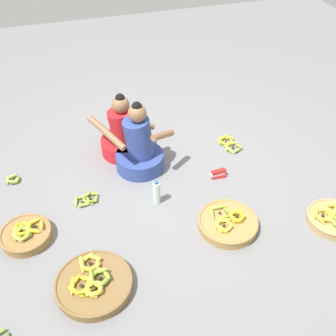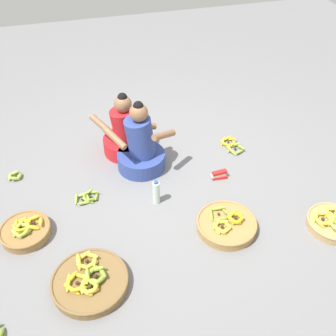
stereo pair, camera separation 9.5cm
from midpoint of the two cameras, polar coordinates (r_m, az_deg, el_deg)
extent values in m
plane|color=slate|center=(4.19, -1.46, -1.95)|extent=(10.00, 10.00, 0.00)
cylinder|color=#334793|center=(4.33, -4.69, 1.06)|extent=(0.52, 0.52, 0.18)
cylinder|color=#334793|center=(4.14, -4.92, 4.34)|extent=(0.35, 0.31, 0.46)
sphere|color=#8C6042|center=(3.97, -5.16, 7.85)|extent=(0.19, 0.19, 0.19)
sphere|color=black|center=(3.93, -5.23, 8.78)|extent=(0.10, 0.10, 0.10)
cylinder|color=#8C6042|center=(4.00, -8.50, 4.12)|extent=(0.22, 0.30, 0.16)
cylinder|color=#8C6042|center=(4.02, -1.46, 4.75)|extent=(0.30, 0.22, 0.16)
cylinder|color=red|center=(4.56, -6.93, 3.29)|extent=(0.52, 0.52, 0.18)
cylinder|color=red|center=(4.41, -7.21, 6.09)|extent=(0.39, 0.37, 0.39)
sphere|color=#8C6042|center=(4.26, -7.50, 9.03)|extent=(0.19, 0.19, 0.19)
sphere|color=black|center=(4.23, -7.59, 9.91)|extent=(0.10, 0.10, 0.10)
cylinder|color=#8C6042|center=(4.31, -10.53, 5.97)|extent=(0.23, 0.29, 0.16)
cylinder|color=#8C6042|center=(4.24, -4.53, 5.91)|extent=(0.32, 0.14, 0.16)
cylinder|color=#A87F47|center=(3.75, 7.88, -7.98)|extent=(0.55, 0.55, 0.08)
torus|color=#A87F47|center=(3.72, 7.93, -7.56)|extent=(0.56, 0.56, 0.02)
ellipsoid|color=gold|center=(3.75, 9.81, -6.60)|extent=(0.05, 0.12, 0.08)
ellipsoid|color=gold|center=(3.77, 9.23, -6.33)|extent=(0.12, 0.09, 0.07)
ellipsoid|color=gold|center=(3.75, 8.66, -6.36)|extent=(0.12, 0.07, 0.08)
ellipsoid|color=gold|center=(3.71, 8.52, -7.16)|extent=(0.06, 0.12, 0.07)
ellipsoid|color=gold|center=(3.70, 9.20, -7.45)|extent=(0.12, 0.08, 0.07)
ellipsoid|color=gold|center=(3.72, 9.85, -7.18)|extent=(0.12, 0.10, 0.07)
sphere|color=#382D19|center=(3.73, 9.15, -6.88)|extent=(0.03, 0.03, 0.03)
ellipsoid|color=#8CAD38|center=(3.77, 7.70, -6.06)|extent=(0.04, 0.15, 0.08)
ellipsoid|color=#8CAD38|center=(3.79, 6.54, -5.67)|extent=(0.16, 0.06, 0.06)
ellipsoid|color=#8CAD38|center=(3.74, 5.70, -6.52)|extent=(0.06, 0.16, 0.05)
ellipsoid|color=#8CAD38|center=(3.71, 7.26, -7.13)|extent=(0.16, 0.05, 0.06)
sphere|color=#382D19|center=(3.75, 6.74, -6.42)|extent=(0.03, 0.03, 0.03)
ellipsoid|color=yellow|center=(3.67, 8.05, -7.90)|extent=(0.05, 0.13, 0.07)
ellipsoid|color=yellow|center=(3.68, 7.23, -7.53)|extent=(0.13, 0.07, 0.07)
ellipsoid|color=yellow|center=(3.66, 6.52, -7.84)|extent=(0.12, 0.11, 0.07)
ellipsoid|color=yellow|center=(3.62, 6.55, -8.48)|extent=(0.05, 0.13, 0.07)
ellipsoid|color=yellow|center=(3.60, 7.07, -8.77)|extent=(0.12, 0.10, 0.08)
ellipsoid|color=yellow|center=(3.63, 8.02, -8.64)|extent=(0.13, 0.10, 0.06)
sphere|color=#382D19|center=(3.64, 7.30, -8.19)|extent=(0.03, 0.03, 0.03)
cylinder|color=olive|center=(3.86, -20.42, -9.13)|extent=(0.45, 0.45, 0.09)
torus|color=olive|center=(3.83, -20.56, -8.71)|extent=(0.46, 0.46, 0.02)
ellipsoid|color=yellow|center=(3.81, -18.47, -7.75)|extent=(0.04, 0.14, 0.06)
ellipsoid|color=yellow|center=(3.86, -19.54, -7.31)|extent=(0.14, 0.06, 0.05)
ellipsoid|color=yellow|center=(3.82, -20.24, -8.16)|extent=(0.05, 0.14, 0.06)
ellipsoid|color=yellow|center=(3.78, -19.56, -8.51)|extent=(0.14, 0.06, 0.08)
sphere|color=#382D19|center=(3.82, -19.37, -7.89)|extent=(0.03, 0.03, 0.03)
ellipsoid|color=gold|center=(3.82, -20.07, -8.18)|extent=(0.05, 0.13, 0.06)
ellipsoid|color=gold|center=(3.85, -20.36, -7.65)|extent=(0.12, 0.11, 0.08)
ellipsoid|color=gold|center=(3.87, -21.15, -7.70)|extent=(0.13, 0.07, 0.06)
ellipsoid|color=gold|center=(3.85, -21.72, -8.17)|extent=(0.07, 0.13, 0.08)
ellipsoid|color=gold|center=(3.81, -21.56, -8.69)|extent=(0.11, 0.12, 0.08)
ellipsoid|color=gold|center=(3.79, -21.06, -8.90)|extent=(0.13, 0.06, 0.06)
ellipsoid|color=gold|center=(3.79, -20.53, -8.73)|extent=(0.13, 0.09, 0.07)
sphere|color=#382D19|center=(3.83, -20.90, -8.23)|extent=(0.03, 0.03, 0.03)
ellipsoid|color=#9EB747|center=(3.77, -20.13, -8.79)|extent=(0.06, 0.14, 0.08)
ellipsoid|color=#9EB747|center=(3.82, -20.62, -8.16)|extent=(0.13, 0.09, 0.09)
ellipsoid|color=#9EB747|center=(3.83, -21.42, -8.35)|extent=(0.13, 0.10, 0.08)
ellipsoid|color=#9EB747|center=(3.80, -21.82, -8.90)|extent=(0.05, 0.14, 0.08)
ellipsoid|color=#9EB747|center=(3.76, -21.56, -9.37)|extent=(0.12, 0.12, 0.08)
ellipsoid|color=#9EB747|center=(3.75, -20.42, -9.29)|extent=(0.13, 0.11, 0.06)
sphere|color=#382D19|center=(3.79, -20.96, -8.84)|extent=(0.03, 0.03, 0.03)
cylinder|color=tan|center=(4.04, 21.91, -6.94)|extent=(0.46, 0.46, 0.08)
torus|color=tan|center=(4.01, 22.05, -6.55)|extent=(0.48, 0.48, 0.02)
ellipsoid|color=yellow|center=(4.05, 22.43, -5.56)|extent=(0.12, 0.06, 0.07)
ellipsoid|color=yellow|center=(3.99, 22.09, -6.20)|extent=(0.04, 0.12, 0.08)
ellipsoid|color=yellow|center=(4.08, 21.82, -4.98)|extent=(0.13, 0.08, 0.07)
ellipsoid|color=yellow|center=(4.03, 21.19, -5.34)|extent=(0.11, 0.12, 0.08)
ellipsoid|color=yellow|center=(4.00, 21.61, -5.92)|extent=(0.09, 0.13, 0.08)
sphere|color=#382D19|center=(4.04, 21.96, -5.55)|extent=(0.03, 0.03, 0.03)
ellipsoid|color=yellow|center=(3.98, 21.62, -6.21)|extent=(0.06, 0.15, 0.08)
ellipsoid|color=yellow|center=(3.99, 20.80, -5.63)|extent=(0.14, 0.11, 0.09)
ellipsoid|color=yellow|center=(3.95, 19.92, -6.01)|extent=(0.13, 0.13, 0.09)
ellipsoid|color=yellow|center=(3.91, 20.28, -6.78)|extent=(0.09, 0.15, 0.08)
ellipsoid|color=yellow|center=(3.92, 21.35, -6.93)|extent=(0.15, 0.05, 0.08)
sphere|color=#382D19|center=(3.96, 20.78, -6.36)|extent=(0.03, 0.03, 0.03)
ellipsoid|color=#9EB747|center=(3.98, 21.99, -6.47)|extent=(0.16, 0.12, 0.07)
ellipsoid|color=#9EB747|center=(3.92, 22.18, -7.33)|extent=(0.06, 0.17, 0.06)
cylinder|color=brown|center=(3.39, -11.41, -16.18)|extent=(0.62, 0.62, 0.08)
torus|color=brown|center=(3.36, -11.50, -15.81)|extent=(0.63, 0.63, 0.02)
ellipsoid|color=#8CAD38|center=(3.34, -9.71, -14.88)|extent=(0.07, 0.15, 0.08)
ellipsoid|color=#8CAD38|center=(3.36, -10.56, -14.38)|extent=(0.15, 0.08, 0.09)
ellipsoid|color=#8CAD38|center=(3.36, -11.35, -14.68)|extent=(0.14, 0.10, 0.07)
ellipsoid|color=#8CAD38|center=(3.33, -11.81, -15.35)|extent=(0.06, 0.14, 0.09)
ellipsoid|color=#8CAD38|center=(3.30, -11.22, -16.12)|extent=(0.14, 0.12, 0.08)
ellipsoid|color=#8CAD38|center=(3.30, -9.83, -15.76)|extent=(0.13, 0.13, 0.08)
sphere|color=#382D19|center=(3.33, -10.70, -15.32)|extent=(0.04, 0.04, 0.04)
ellipsoid|color=yellow|center=(3.42, -10.88, -13.22)|extent=(0.06, 0.15, 0.07)
ellipsoid|color=yellow|center=(3.46, -11.40, -12.50)|extent=(0.14, 0.12, 0.07)
ellipsoid|color=yellow|center=(3.47, -12.53, -12.60)|extent=(0.15, 0.09, 0.06)
ellipsoid|color=yellow|center=(3.43, -13.10, -13.40)|extent=(0.04, 0.15, 0.09)
ellipsoid|color=yellow|center=(3.39, -12.23, -14.07)|extent=(0.15, 0.08, 0.09)
ellipsoid|color=yellow|center=(3.40, -11.19, -13.74)|extent=(0.14, 0.12, 0.09)
sphere|color=#382D19|center=(3.43, -11.99, -13.27)|extent=(0.03, 0.03, 0.03)
ellipsoid|color=yellow|center=(3.32, -12.11, -15.71)|extent=(0.06, 0.16, 0.09)
ellipsoid|color=yellow|center=(3.35, -12.63, -15.28)|extent=(0.14, 0.12, 0.07)
ellipsoid|color=yellow|center=(3.36, -14.15, -15.61)|extent=(0.14, 0.13, 0.06)
ellipsoid|color=yellow|center=(3.34, -14.46, -16.13)|extent=(0.07, 0.16, 0.07)
ellipsoid|color=yellow|center=(3.29, -13.92, -16.97)|extent=(0.14, 0.12, 0.09)
ellipsoid|color=yellow|center=(3.28, -12.79, -16.96)|extent=(0.16, 0.07, 0.09)
sphere|color=#382D19|center=(3.33, -13.25, -16.16)|extent=(0.03, 0.03, 0.03)
ellipsoid|color=yellow|center=(3.27, -10.55, -16.64)|extent=(0.07, 0.13, 0.08)
ellipsoid|color=yellow|center=(3.31, -11.12, -15.98)|extent=(0.12, 0.10, 0.06)
ellipsoid|color=yellow|center=(3.31, -12.21, -16.26)|extent=(0.12, 0.11, 0.06)
ellipsoid|color=yellow|center=(3.30, -12.43, -16.71)|extent=(0.06, 0.13, 0.06)
ellipsoid|color=yellow|center=(3.26, -11.90, -17.38)|extent=(0.12, 0.10, 0.08)
ellipsoid|color=yellow|center=(3.26, -11.00, -17.27)|extent=(0.13, 0.08, 0.08)
sphere|color=#382D19|center=(3.29, -11.49, -16.68)|extent=(0.03, 0.03, 0.03)
ellipsoid|color=#9EB747|center=(4.69, 9.47, 3.22)|extent=(0.06, 0.16, 0.08)
ellipsoid|color=#9EB747|center=(4.71, 8.58, 3.51)|extent=(0.16, 0.07, 0.08)
ellipsoid|color=#9EB747|center=(4.66, 7.88, 3.04)|extent=(0.10, 0.16, 0.06)
ellipsoid|color=#9EB747|center=(4.60, 8.26, 2.65)|extent=(0.11, 0.15, 0.09)
ellipsoid|color=#9EB747|center=(4.63, 9.44, 2.57)|extent=(0.16, 0.11, 0.06)
sphere|color=#382D19|center=(4.66, 8.75, 2.96)|extent=(0.03, 0.03, 0.03)
ellipsoid|color=gold|center=(4.76, 8.53, 3.87)|extent=(0.06, 0.15, 0.05)
ellipsoid|color=gold|center=(4.79, 8.09, 4.32)|extent=(0.12, 0.13, 0.08)
ellipsoid|color=gold|center=(4.79, 7.41, 4.35)|extent=(0.15, 0.04, 0.08)
ellipsoid|color=gold|center=(4.75, 7.01, 4.02)|extent=(0.11, 0.14, 0.07)
ellipsoid|color=gold|center=(4.70, 7.24, 3.58)|extent=(0.09, 0.15, 0.07)
ellipsoid|color=gold|center=(4.69, 7.90, 3.42)|extent=(0.15, 0.06, 0.07)
ellipsoid|color=gold|center=(4.73, 8.53, 3.71)|extent=(0.12, 0.13, 0.07)
sphere|color=#382D19|center=(4.74, 7.77, 3.86)|extent=(0.03, 0.03, 0.03)
ellipsoid|color=#9EB747|center=(4.49, -21.43, -1.51)|extent=(0.07, 0.12, 0.06)
ellipsoid|color=#9EB747|center=(4.54, -22.13, -1.15)|extent=(0.12, 0.06, 0.06)
ellipsoid|color=#9EB747|center=(4.52, -22.64, -1.60)|extent=(0.06, 0.12, 0.06)
ellipsoid|color=#9EB747|center=(4.46, -22.02, -1.87)|extent=(0.12, 0.05, 0.08)
sphere|color=#382D19|center=(4.50, -22.04, -1.50)|extent=(0.04, 0.04, 0.04)
ellipsoid|color=#8CAD38|center=(4.05, -10.97, -4.29)|extent=(0.06, 0.14, 0.06)
ellipsoid|color=#8CAD38|center=(4.09, -11.48, -3.71)|extent=(0.13, 0.09, 0.07)
ellipsoid|color=#8CAD38|center=(4.09, -12.20, -3.76)|extent=(0.13, 0.07, 0.08)
ellipsoid|color=#8CAD38|center=(4.05, -12.59, -4.56)|extent=(0.05, 0.14, 0.05)
ellipsoid|color=#8CAD38|center=(4.02, -12.14, -4.87)|extent=(0.13, 0.10, 0.06)
ellipsoid|color=#8CAD38|center=(4.01, -11.37, -4.69)|extent=(0.13, 0.08, 0.08)
sphere|color=#382D19|center=(4.06, -11.80, -4.29)|extent=(0.03, 0.03, 0.03)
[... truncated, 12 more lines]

